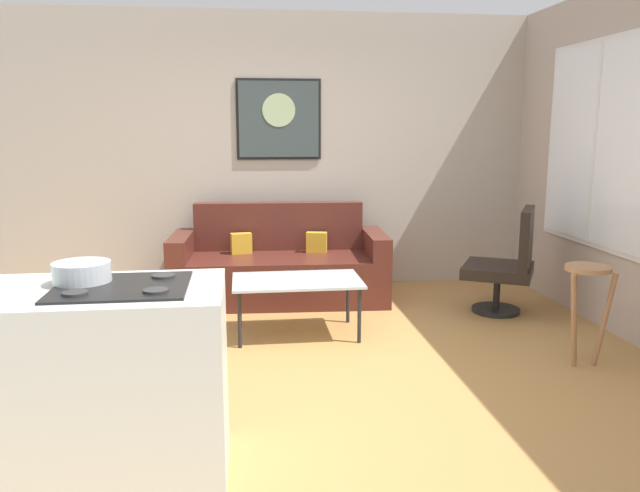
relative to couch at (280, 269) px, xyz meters
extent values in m
cube|color=#B18145|center=(0.04, -1.85, -0.33)|extent=(6.40, 6.40, 0.04)
cube|color=#B0A698|center=(0.04, 0.58, 1.09)|extent=(6.40, 0.05, 2.80)
cube|color=#50221B|center=(0.00, -0.05, -0.09)|extent=(1.72, 0.94, 0.44)
cube|color=#50221B|center=(0.01, 0.30, 0.37)|extent=(1.69, 0.24, 0.48)
cube|color=#50221B|center=(-0.93, 0.00, 0.02)|extent=(0.22, 0.86, 0.66)
cube|color=#50221B|center=(0.93, -0.09, 0.02)|extent=(0.22, 0.86, 0.66)
cube|color=gold|center=(-0.36, 0.13, 0.24)|extent=(0.21, 0.13, 0.20)
cube|color=gold|center=(0.37, 0.09, 0.24)|extent=(0.22, 0.14, 0.20)
cube|color=silver|center=(0.07, -1.09, 0.14)|extent=(1.03, 0.63, 0.02)
cylinder|color=#232326|center=(-0.39, -1.35, -0.09)|extent=(0.03, 0.03, 0.44)
cylinder|color=#232326|center=(0.54, -1.35, -0.09)|extent=(0.03, 0.03, 0.44)
cylinder|color=#232326|center=(-0.39, -0.82, -0.09)|extent=(0.03, 0.03, 0.44)
cylinder|color=#232326|center=(0.54, -0.82, -0.09)|extent=(0.03, 0.03, 0.44)
cylinder|color=black|center=(1.93, -0.69, -0.29)|extent=(0.43, 0.43, 0.04)
cylinder|color=black|center=(1.93, -0.69, -0.09)|extent=(0.06, 0.06, 0.36)
cube|color=black|center=(1.93, -0.69, 0.09)|extent=(0.81, 0.82, 0.10)
cube|color=black|center=(2.13, -0.80, 0.40)|extent=(0.36, 0.57, 0.52)
cylinder|color=#A3734C|center=(2.02, -1.98, 0.39)|extent=(0.31, 0.31, 0.03)
cylinder|color=#A3734C|center=(2.02, -1.85, 0.03)|extent=(0.04, 0.13, 0.68)
cylinder|color=#A3734C|center=(1.91, -2.05, 0.03)|extent=(0.13, 0.10, 0.68)
cylinder|color=#A3734C|center=(2.14, -2.05, 0.03)|extent=(0.13, 0.10, 0.68)
cube|color=silver|center=(-1.16, -3.09, 0.16)|extent=(1.43, 0.70, 0.93)
cube|color=black|center=(-0.90, -3.09, 0.63)|extent=(0.60, 0.52, 0.01)
cylinder|color=#2D2D2D|center=(-1.07, -3.23, 0.65)|extent=(0.11, 0.11, 0.01)
cylinder|color=#2D2D2D|center=(-0.73, -3.23, 0.65)|extent=(0.11, 0.11, 0.01)
cylinder|color=#2D2D2D|center=(-1.07, -2.95, 0.65)|extent=(0.11, 0.11, 0.01)
cylinder|color=#2D2D2D|center=(-0.73, -2.95, 0.65)|extent=(0.11, 0.11, 0.01)
cylinder|color=silver|center=(-1.10, -3.00, 0.63)|extent=(0.15, 0.15, 0.01)
cylinder|color=silver|center=(-1.10, -3.00, 0.68)|extent=(0.27, 0.27, 0.11)
cube|color=black|center=(0.04, 0.54, 1.43)|extent=(0.86, 0.01, 0.81)
cube|color=#3A4747|center=(0.04, 0.53, 1.43)|extent=(0.81, 0.02, 0.76)
cylinder|color=#ACC993|center=(0.04, 0.52, 1.52)|extent=(0.33, 0.01, 0.33)
cube|color=silver|center=(2.63, -0.95, 1.21)|extent=(0.02, 1.62, 1.74)
cube|color=white|center=(2.62, -0.95, 1.21)|extent=(0.01, 1.54, 1.66)
cube|color=silver|center=(2.61, -0.95, 1.21)|extent=(0.01, 0.04, 1.66)
camera|label=1|loc=(-0.35, -5.97, 1.35)|focal=35.30mm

